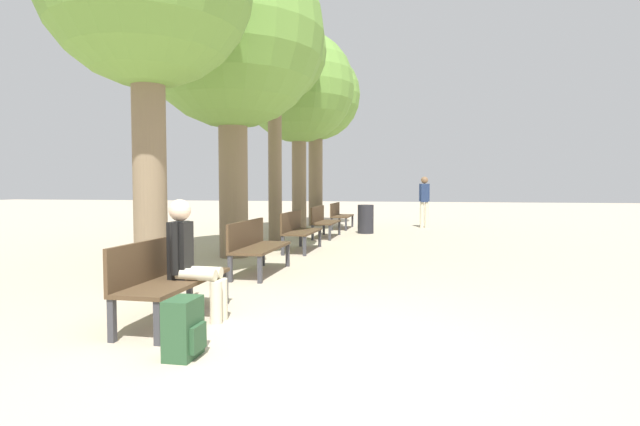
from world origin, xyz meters
The scene contains 14 objects.
ground_plane centered at (0.00, 0.00, 0.00)m, with size 80.00×80.00×0.00m, color #B7A88E.
bench_row_0 centered at (-1.56, 0.50, 0.48)m, with size 0.54×1.62×0.84m.
bench_row_1 centered at (-1.56, 3.34, 0.48)m, with size 0.54×1.62×0.84m.
bench_row_2 centered at (-1.56, 6.17, 0.48)m, with size 0.54×1.62×0.84m.
bench_row_3 centered at (-1.56, 9.00, 0.48)m, with size 0.54×1.62×0.84m.
bench_row_4 centered at (-1.56, 11.83, 0.48)m, with size 0.54×1.62×0.84m.
tree_row_1 centered at (-2.58, 5.03, 4.24)m, with size 3.57×3.57×6.08m.
tree_row_2 centered at (-2.58, 7.89, 4.68)m, with size 2.60×2.60×6.04m.
tree_row_3 centered at (-2.58, 10.44, 4.30)m, with size 3.31×3.31×6.00m.
tree_row_4 centered at (-2.58, 12.86, 4.45)m, with size 3.09×3.09×6.07m.
person_seated centered at (-1.32, 0.56, 0.67)m, with size 0.59×0.34×1.26m.
backpack centered at (-0.87, -0.51, 0.24)m, with size 0.26×0.34×0.49m.
pedestrian_near centered at (1.15, 12.76, 0.98)m, with size 0.35×0.23×1.70m.
trash_bin centered at (-0.55, 10.39, 0.42)m, with size 0.47×0.47×0.84m.
Camera 1 is at (0.99, -4.19, 1.39)m, focal length 28.00 mm.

